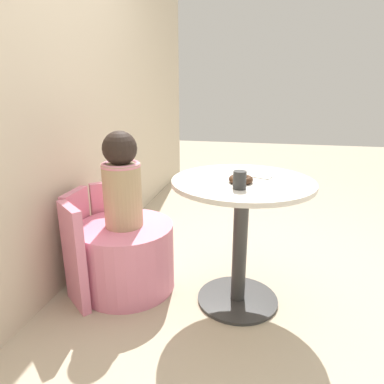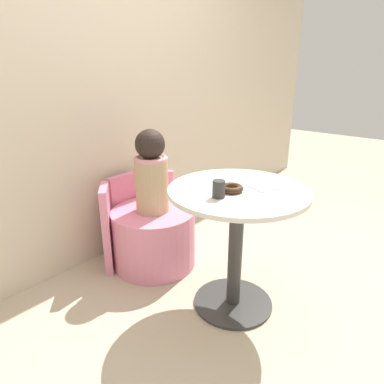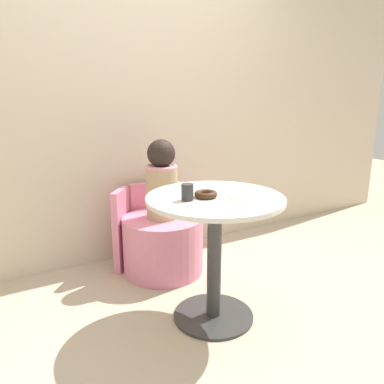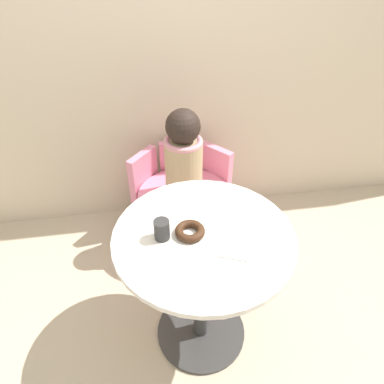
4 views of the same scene
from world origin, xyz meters
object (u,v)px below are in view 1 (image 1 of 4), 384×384
object	(u,v)px
round_table	(241,217)
child_figure	(122,181)
tub_chair	(126,256)
cup	(240,180)
donut	(241,179)

from	to	relation	value
round_table	child_figure	xyz separation A→B (m)	(0.01, 0.69, 0.16)
round_table	tub_chair	xyz separation A→B (m)	(0.01, 0.69, -0.32)
round_table	tub_chair	size ratio (longest dim) A/B	1.30
tub_chair	cup	xyz separation A→B (m)	(-0.18, -0.68, 0.57)
donut	cup	world-z (taller)	cup
donut	cup	bearing A→B (deg)	-179.18
child_figure	cup	xyz separation A→B (m)	(-0.18, -0.68, 0.09)
tub_chair	donut	distance (m)	0.88
tub_chair	round_table	bearing A→B (deg)	-90.79
tub_chair	donut	world-z (taller)	donut
round_table	cup	size ratio (longest dim) A/B	8.65
tub_chair	cup	size ratio (longest dim) A/B	6.66
round_table	donut	size ratio (longest dim) A/B	6.11
round_table	cup	distance (m)	0.30
round_table	child_figure	distance (m)	0.71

